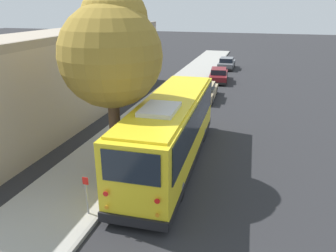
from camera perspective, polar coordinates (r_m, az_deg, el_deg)
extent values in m
plane|color=#28282B|center=(17.17, 2.39, -4.69)|extent=(160.00, 160.00, 0.00)
cube|color=#A3A099|center=(18.18, -8.39, -3.16)|extent=(80.00, 3.70, 0.15)
cube|color=gray|center=(17.53, -2.62, -3.87)|extent=(80.00, 0.14, 0.15)
cube|color=yellow|center=(15.36, 0.50, -0.73)|extent=(10.73, 2.74, 2.89)
cube|color=black|center=(15.88, 0.49, -5.13)|extent=(10.79, 2.79, 0.28)
cube|color=black|center=(15.15, 0.51, 1.50)|extent=(9.87, 2.80, 1.38)
cube|color=black|center=(20.19, 4.13, 6.27)|extent=(0.09, 2.14, 1.45)
cube|color=black|center=(10.38, -6.56, -7.27)|extent=(0.09, 1.96, 1.11)
cube|color=black|center=(20.04, 4.17, 8.14)|extent=(0.09, 1.76, 0.22)
cube|color=yellow|center=(14.89, 0.52, 4.61)|extent=(10.07, 2.49, 0.10)
cube|color=silver|center=(13.09, -1.45, 2.91)|extent=(2.00, 1.44, 0.20)
cube|color=black|center=(20.76, 4.01, 1.20)|extent=(0.17, 2.47, 0.36)
cube|color=black|center=(11.42, -6.19, -16.27)|extent=(0.17, 2.47, 0.36)
cylinder|color=red|center=(11.13, -10.83, -11.55)|extent=(0.04, 0.18, 0.18)
cylinder|color=orange|center=(11.41, -10.65, -13.77)|extent=(0.03, 0.14, 0.14)
cylinder|color=red|center=(10.59, -1.90, -12.98)|extent=(0.04, 0.18, 0.18)
cylinder|color=orange|center=(10.88, -1.87, -15.27)|extent=(0.03, 0.14, 0.14)
cube|color=white|center=(20.90, 1.84, 1.87)|extent=(0.05, 0.32, 0.18)
cube|color=white|center=(20.64, 6.28, 1.51)|extent=(0.05, 0.32, 0.18)
cube|color=black|center=(20.07, 0.06, 7.05)|extent=(0.06, 0.10, 0.24)
cylinder|color=black|center=(18.90, -0.39, -0.53)|extent=(1.06, 0.33, 1.05)
cylinder|color=slate|center=(18.90, -0.39, -0.53)|extent=(0.48, 0.33, 0.47)
cylinder|color=black|center=(18.51, 6.02, -1.10)|extent=(1.06, 0.33, 1.05)
cylinder|color=slate|center=(18.51, 6.02, -1.10)|extent=(0.48, 0.33, 0.47)
cylinder|color=black|center=(13.59, -6.99, -9.52)|extent=(1.06, 0.33, 1.05)
cylinder|color=slate|center=(13.59, -6.99, -9.52)|extent=(0.48, 0.33, 0.47)
cylinder|color=black|center=(13.05, 1.95, -10.73)|extent=(1.06, 0.33, 1.05)
cylinder|color=slate|center=(13.05, 1.95, -10.73)|extent=(0.48, 0.33, 0.47)
cube|color=tan|center=(27.16, 6.50, 5.76)|extent=(4.57, 1.74, 0.63)
cube|color=black|center=(26.91, 6.52, 6.84)|extent=(2.18, 1.46, 0.48)
cube|color=tan|center=(26.85, 6.54, 7.34)|extent=(2.10, 1.42, 0.05)
cube|color=black|center=(29.41, 7.12, 6.43)|extent=(0.12, 1.57, 0.20)
cube|color=black|center=(25.03, 5.74, 4.01)|extent=(0.12, 1.57, 0.20)
cylinder|color=black|center=(28.67, 5.44, 6.26)|extent=(0.65, 0.22, 0.65)
cylinder|color=slate|center=(28.67, 5.44, 6.26)|extent=(0.30, 0.23, 0.29)
cylinder|color=black|center=(28.49, 8.37, 6.04)|extent=(0.65, 0.22, 0.65)
cylinder|color=slate|center=(28.49, 8.37, 6.04)|extent=(0.30, 0.23, 0.29)
cylinder|color=black|center=(25.93, 4.43, 4.78)|extent=(0.65, 0.22, 0.65)
cylinder|color=slate|center=(25.93, 4.43, 4.78)|extent=(0.30, 0.23, 0.29)
cylinder|color=black|center=(25.74, 7.66, 4.53)|extent=(0.65, 0.22, 0.65)
cylinder|color=slate|center=(25.74, 7.66, 4.53)|extent=(0.30, 0.23, 0.29)
cube|color=maroon|center=(33.70, 8.79, 8.54)|extent=(4.61, 2.07, 0.65)
cube|color=black|center=(33.48, 8.83, 9.45)|extent=(2.24, 1.64, 0.48)
cube|color=maroon|center=(33.43, 8.85, 9.85)|extent=(2.15, 1.59, 0.05)
cube|color=black|center=(35.97, 8.93, 8.90)|extent=(0.22, 1.64, 0.20)
cube|color=black|center=(31.54, 8.58, 7.32)|extent=(0.22, 1.64, 0.20)
cylinder|color=black|center=(35.15, 7.61, 8.82)|extent=(0.69, 0.26, 0.67)
cylinder|color=slate|center=(35.15, 7.61, 8.82)|extent=(0.32, 0.24, 0.30)
cylinder|color=black|center=(35.10, 10.15, 8.66)|extent=(0.69, 0.26, 0.67)
cylinder|color=slate|center=(35.10, 10.15, 8.66)|extent=(0.32, 0.24, 0.30)
cylinder|color=black|center=(32.39, 7.29, 7.84)|extent=(0.69, 0.26, 0.67)
cylinder|color=slate|center=(32.39, 7.29, 7.84)|extent=(0.32, 0.24, 0.30)
cylinder|color=black|center=(32.33, 10.03, 7.68)|extent=(0.69, 0.26, 0.67)
cylinder|color=slate|center=(32.33, 10.03, 7.68)|extent=(0.32, 0.24, 0.30)
cube|color=slate|center=(40.79, 10.15, 10.50)|extent=(4.13, 1.74, 0.66)
cube|color=black|center=(40.59, 10.18, 11.27)|extent=(1.96, 1.50, 0.48)
cube|color=slate|center=(40.56, 10.20, 11.60)|extent=(1.88, 1.47, 0.05)
cube|color=black|center=(42.88, 10.43, 10.64)|extent=(0.08, 1.68, 0.20)
cube|color=black|center=(38.79, 9.79, 9.68)|extent=(0.08, 1.68, 0.20)
cylinder|color=black|center=(42.18, 9.24, 10.65)|extent=(0.68, 0.20, 0.68)
cylinder|color=slate|center=(42.18, 9.24, 10.65)|extent=(0.30, 0.22, 0.30)
cylinder|color=black|center=(42.03, 11.42, 10.48)|extent=(0.68, 0.20, 0.68)
cylinder|color=slate|center=(42.03, 11.42, 10.48)|extent=(0.30, 0.22, 0.30)
cylinder|color=black|center=(39.63, 8.77, 10.06)|extent=(0.68, 0.20, 0.68)
cylinder|color=slate|center=(39.63, 8.77, 10.06)|extent=(0.30, 0.22, 0.30)
cylinder|color=black|center=(39.47, 11.09, 9.88)|extent=(0.68, 0.20, 0.68)
cylinder|color=slate|center=(39.47, 11.09, 9.88)|extent=(0.30, 0.22, 0.30)
cylinder|color=brown|center=(14.98, -9.20, -0.73)|extent=(0.51, 0.51, 3.58)
sphere|color=olive|center=(14.15, -9.97, 11.92)|extent=(4.37, 4.37, 4.37)
sphere|color=#A58431|center=(14.51, -9.36, 17.80)|extent=(2.84, 2.84, 2.84)
cylinder|color=gray|center=(12.32, -13.90, -12.25)|extent=(0.06, 0.06, 1.20)
cube|color=red|center=(11.94, -14.20, -9.26)|extent=(0.02, 0.22, 0.28)
cylinder|color=gray|center=(13.74, -10.00, -7.84)|extent=(0.06, 0.06, 1.38)
cube|color=red|center=(13.37, -10.22, -4.70)|extent=(0.02, 0.22, 0.28)
cylinder|color=#99999E|center=(22.88, 0.71, 3.10)|extent=(0.22, 0.22, 0.65)
sphere|color=#99999E|center=(22.77, 0.71, 4.03)|extent=(0.20, 0.20, 0.20)
cube|color=tan|center=(24.37, -19.46, 8.35)|extent=(24.69, 7.28, 5.34)
cube|color=gray|center=(22.16, -12.64, 15.44)|extent=(24.69, 0.30, 0.40)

